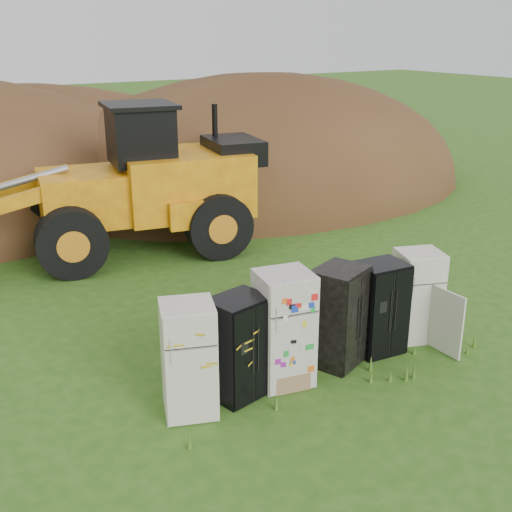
{
  "coord_description": "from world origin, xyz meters",
  "views": [
    {
      "loc": [
        -5.96,
        -7.71,
        5.52
      ],
      "look_at": [
        0.08,
        2.0,
        1.43
      ],
      "focal_mm": 45.0,
      "sensor_mm": 36.0,
      "label": 1
    }
  ],
  "objects_px": {
    "fridge_leftmost": "(189,359)",
    "fridge_black_side": "(239,347)",
    "fridge_open_door": "(417,295)",
    "wheel_loader": "(105,182)",
    "fridge_dark_mid": "(338,316)",
    "fridge_black_right": "(379,308)",
    "fridge_sticker": "(284,328)"
  },
  "relations": [
    {
      "from": "fridge_leftmost",
      "to": "fridge_black_right",
      "type": "height_order",
      "value": "fridge_leftmost"
    },
    {
      "from": "fridge_black_right",
      "to": "fridge_sticker",
      "type": "bearing_deg",
      "value": -175.06
    },
    {
      "from": "fridge_sticker",
      "to": "wheel_loader",
      "type": "distance_m",
      "value": 7.6
    },
    {
      "from": "fridge_sticker",
      "to": "fridge_black_right",
      "type": "xyz_separation_m",
      "value": [
        2.04,
        -0.01,
        -0.12
      ]
    },
    {
      "from": "fridge_black_side",
      "to": "fridge_dark_mid",
      "type": "height_order",
      "value": "fridge_dark_mid"
    },
    {
      "from": "fridge_black_side",
      "to": "wheel_loader",
      "type": "distance_m",
      "value": 7.6
    },
    {
      "from": "fridge_dark_mid",
      "to": "fridge_leftmost",
      "type": "bearing_deg",
      "value": 158.3
    },
    {
      "from": "fridge_black_side",
      "to": "fridge_black_right",
      "type": "height_order",
      "value": "fridge_black_right"
    },
    {
      "from": "fridge_open_door",
      "to": "wheel_loader",
      "type": "bearing_deg",
      "value": 133.25
    },
    {
      "from": "fridge_open_door",
      "to": "wheel_loader",
      "type": "relative_size",
      "value": 0.22
    },
    {
      "from": "fridge_leftmost",
      "to": "fridge_black_right",
      "type": "xyz_separation_m",
      "value": [
        3.73,
        -0.02,
        -0.05
      ]
    },
    {
      "from": "fridge_black_side",
      "to": "fridge_black_right",
      "type": "relative_size",
      "value": 0.99
    },
    {
      "from": "fridge_dark_mid",
      "to": "fridge_open_door",
      "type": "relative_size",
      "value": 1.02
    },
    {
      "from": "fridge_dark_mid",
      "to": "fridge_black_right",
      "type": "relative_size",
      "value": 1.04
    },
    {
      "from": "fridge_leftmost",
      "to": "fridge_black_side",
      "type": "bearing_deg",
      "value": 21.07
    },
    {
      "from": "fridge_black_right",
      "to": "fridge_dark_mid",
      "type": "bearing_deg",
      "value": -177.09
    },
    {
      "from": "fridge_black_side",
      "to": "wheel_loader",
      "type": "relative_size",
      "value": 0.21
    },
    {
      "from": "fridge_dark_mid",
      "to": "fridge_black_right",
      "type": "bearing_deg",
      "value": -24.18
    },
    {
      "from": "fridge_leftmost",
      "to": "wheel_loader",
      "type": "height_order",
      "value": "wheel_loader"
    },
    {
      "from": "fridge_black_side",
      "to": "fridge_sticker",
      "type": "relative_size",
      "value": 0.87
    },
    {
      "from": "fridge_dark_mid",
      "to": "fridge_black_right",
      "type": "xyz_separation_m",
      "value": [
        0.89,
        -0.03,
        -0.04
      ]
    },
    {
      "from": "fridge_black_side",
      "to": "fridge_dark_mid",
      "type": "bearing_deg",
      "value": -12.6
    },
    {
      "from": "fridge_leftmost",
      "to": "fridge_sticker",
      "type": "distance_m",
      "value": 1.69
    },
    {
      "from": "fridge_leftmost",
      "to": "fridge_sticker",
      "type": "bearing_deg",
      "value": 19.19
    },
    {
      "from": "fridge_leftmost",
      "to": "fridge_dark_mid",
      "type": "xyz_separation_m",
      "value": [
        2.84,
        0.01,
        -0.01
      ]
    },
    {
      "from": "fridge_leftmost",
      "to": "fridge_black_side",
      "type": "distance_m",
      "value": 0.87
    },
    {
      "from": "fridge_dark_mid",
      "to": "wheel_loader",
      "type": "bearing_deg",
      "value": 78.53
    },
    {
      "from": "fridge_dark_mid",
      "to": "wheel_loader",
      "type": "relative_size",
      "value": 0.22
    },
    {
      "from": "fridge_black_right",
      "to": "wheel_loader",
      "type": "xyz_separation_m",
      "value": [
        -2.28,
        7.55,
        1.05
      ]
    },
    {
      "from": "fridge_leftmost",
      "to": "fridge_dark_mid",
      "type": "relative_size",
      "value": 1.01
    },
    {
      "from": "fridge_sticker",
      "to": "fridge_leftmost",
      "type": "bearing_deg",
      "value": -169.94
    },
    {
      "from": "fridge_sticker",
      "to": "fridge_open_door",
      "type": "xyz_separation_m",
      "value": [
        2.98,
        0.01,
        -0.1
      ]
    }
  ]
}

